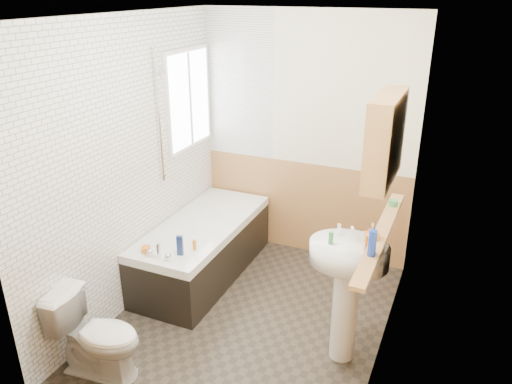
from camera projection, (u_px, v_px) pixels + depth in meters
floor at (249, 320)px, 4.32m from camera, size 2.80×2.80×0.00m
ceiling at (247, 15)px, 3.36m from camera, size 2.80×2.80×0.00m
wall_back at (306, 139)px, 5.03m from camera, size 2.20×0.02×2.50m
wall_front at (139, 278)px, 2.65m from camera, size 2.20×0.02×2.50m
wall_left at (130, 167)px, 4.25m from camera, size 0.02×2.80×2.50m
wall_right at (395, 211)px, 3.43m from camera, size 0.02×2.80×2.50m
wainscot_right at (381, 302)px, 3.73m from camera, size 0.01×2.80×1.00m
wainscot_back at (302, 207)px, 5.30m from camera, size 2.20×0.01×1.00m
tile_cladding_left at (132, 168)px, 4.24m from camera, size 0.01×2.80×2.50m
tile_return_back at (239, 84)px, 5.09m from camera, size 0.75×0.01×1.50m
window at (189, 99)px, 4.88m from camera, size 0.03×0.79×0.99m
bathtub at (203, 247)px, 4.92m from camera, size 0.70×1.68×0.70m
shower_riser at (159, 105)px, 4.38m from camera, size 0.11×0.08×1.21m
toilet at (97, 336)px, 3.63m from camera, size 0.70×0.44×0.66m
sink at (347, 278)px, 3.65m from camera, size 0.58×0.47×1.11m
pine_shelf at (381, 234)px, 3.48m from camera, size 0.10×1.49×0.03m
medicine_cabinet at (385, 139)px, 3.15m from camera, size 0.16×0.63×0.57m
foam_can at (372, 243)px, 3.15m from camera, size 0.06×0.06×0.18m
green_bottle at (374, 237)px, 3.16m from camera, size 0.06×0.06×0.24m
black_jar at (393, 203)px, 3.88m from camera, size 0.09×0.09×0.05m
soap_bottle at (371, 245)px, 3.43m from camera, size 0.15×0.23×0.10m
clear_bottle at (331, 238)px, 3.53m from camera, size 0.04×0.04×0.09m
blue_gel at (180, 246)px, 4.21m from camera, size 0.05×0.04×0.18m
cream_jar at (146, 249)px, 4.28m from camera, size 0.10×0.10×0.05m
orange_bottle at (194, 245)px, 4.31m from camera, size 0.04×0.04×0.10m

